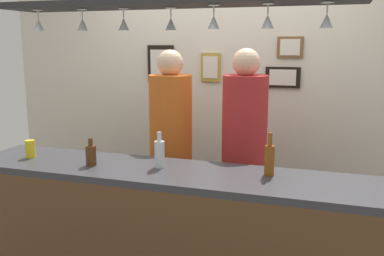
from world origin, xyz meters
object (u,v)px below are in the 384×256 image
person_middle_orange_shirt (171,137)px  picture_frame_crest (211,67)px  person_right_red_shirt (244,141)px  picture_frame_lower_pair (283,77)px  drink_can (30,149)px  picture_frame_caricature (161,63)px  bottle_beer_brown_stubby (91,155)px  bottle_soda_clear (160,153)px  picture_frame_upper_small (290,47)px  bottle_beer_amber_tall (269,159)px

person_middle_orange_shirt → picture_frame_crest: size_ratio=6.68×
person_right_red_shirt → picture_frame_lower_pair: bearing=73.8°
person_middle_orange_shirt → picture_frame_crest: (0.14, 0.67, 0.52)m
person_middle_orange_shirt → picture_frame_crest: person_middle_orange_shirt is taller
drink_can → picture_frame_caricature: bearing=74.3°
bottle_beer_brown_stubby → bottle_soda_clear: bearing=12.1°
bottle_soda_clear → bottle_beer_brown_stubby: size_ratio=1.28×
drink_can → picture_frame_upper_small: (1.59, 1.42, 0.68)m
bottle_beer_amber_tall → picture_frame_lower_pair: (-0.08, 1.31, 0.38)m
picture_frame_upper_small → person_right_red_shirt: bearing=-110.2°
person_right_red_shirt → picture_frame_caricature: bearing=144.6°
bottle_soda_clear → bottle_beer_brown_stubby: bearing=-167.9°
bottle_beer_amber_tall → picture_frame_caricature: bearing=133.0°
person_right_red_shirt → picture_frame_crest: (-0.46, 0.67, 0.51)m
picture_frame_caricature → picture_frame_crest: (0.49, 0.00, -0.03)m
person_right_red_shirt → picture_frame_caricature: size_ratio=5.14×
bottle_soda_clear → drink_can: size_ratio=1.89×
bottle_soda_clear → picture_frame_caricature: 1.55m
bottle_beer_brown_stubby → picture_frame_crest: bearing=75.1°
picture_frame_lower_pair → picture_frame_crest: 0.66m
bottle_beer_brown_stubby → picture_frame_crest: picture_frame_crest is taller
person_middle_orange_shirt → picture_frame_lower_pair: (0.79, 0.67, 0.44)m
picture_frame_caricature → picture_frame_crest: bearing=0.0°
person_middle_orange_shirt → picture_frame_caricature: picture_frame_caricature is taller
person_right_red_shirt → drink_can: 1.54m
person_middle_orange_shirt → bottle_beer_brown_stubby: size_ratio=9.64×
person_right_red_shirt → picture_frame_upper_small: bearing=69.8°
bottle_soda_clear → bottle_beer_amber_tall: (0.69, 0.05, 0.01)m
person_right_red_shirt → drink_can: size_ratio=14.34×
person_middle_orange_shirt → bottle_soda_clear: 0.72m
person_middle_orange_shirt → picture_frame_upper_small: bearing=38.6°
person_middle_orange_shirt → bottle_beer_amber_tall: (0.87, -0.64, 0.06)m
picture_frame_lower_pair → picture_frame_crest: picture_frame_crest is taller
picture_frame_lower_pair → picture_frame_upper_small: 0.26m
bottle_beer_brown_stubby → bottle_beer_amber_tall: bottle_beer_amber_tall is taller
person_middle_orange_shirt → picture_frame_caricature: 0.93m
person_right_red_shirt → drink_can: person_right_red_shirt is taller
person_middle_orange_shirt → bottle_soda_clear: (0.19, -0.69, 0.05)m
bottle_beer_brown_stubby → picture_frame_upper_small: bearing=53.2°
bottle_beer_brown_stubby → picture_frame_lower_pair: 1.84m
bottle_beer_brown_stubby → drink_can: size_ratio=1.48×
bottle_beer_brown_stubby → drink_can: bottle_beer_brown_stubby is taller
person_right_red_shirt → bottle_beer_brown_stubby: person_right_red_shirt is taller
person_right_red_shirt → bottle_soda_clear: (-0.41, -0.69, 0.04)m
picture_frame_lower_pair → picture_frame_upper_small: picture_frame_upper_small is taller
bottle_soda_clear → drink_can: bottle_soda_clear is taller
picture_frame_upper_small → picture_frame_crest: (-0.70, 0.00, -0.18)m
picture_frame_upper_small → picture_frame_lower_pair: bearing=180.0°
bottle_beer_brown_stubby → drink_can: 0.50m
drink_can → picture_frame_crest: picture_frame_crest is taller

